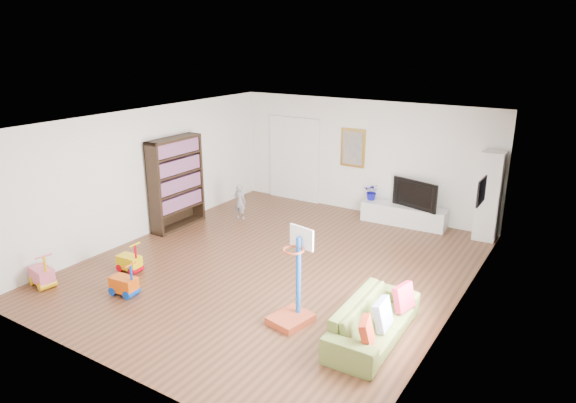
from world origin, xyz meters
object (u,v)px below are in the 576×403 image
Objects in this scene: bookshelf at (176,183)px; sofa at (374,320)px; basketball_hoop at (291,278)px; media_console at (404,215)px.

bookshelf is 5.85m from sofa.
sofa is (5.50, -1.87, -0.73)m from bookshelf.
bookshelf is 1.37× the size of basketball_hoop.
media_console is 0.94× the size of bookshelf.
sofa is (1.27, -4.69, 0.06)m from media_console.
sofa is 1.32m from basketball_hoop.
basketball_hoop is (4.30, -2.14, -0.27)m from bookshelf.
basketball_hoop reaches higher than sofa.
media_console is at bearing 33.41° from bookshelf.
bookshelf reaches higher than basketball_hoop.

